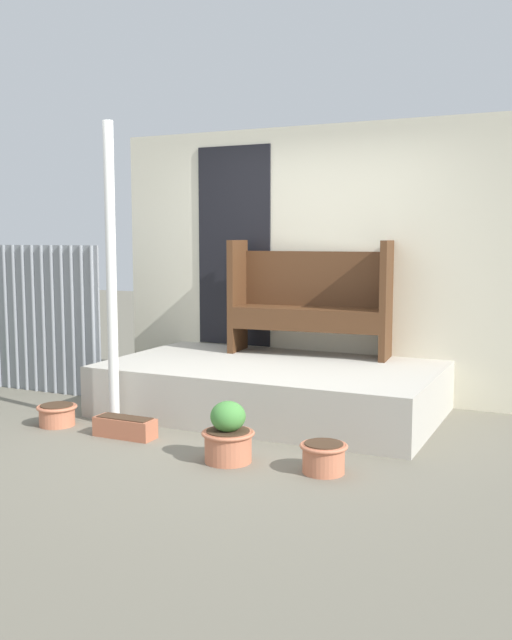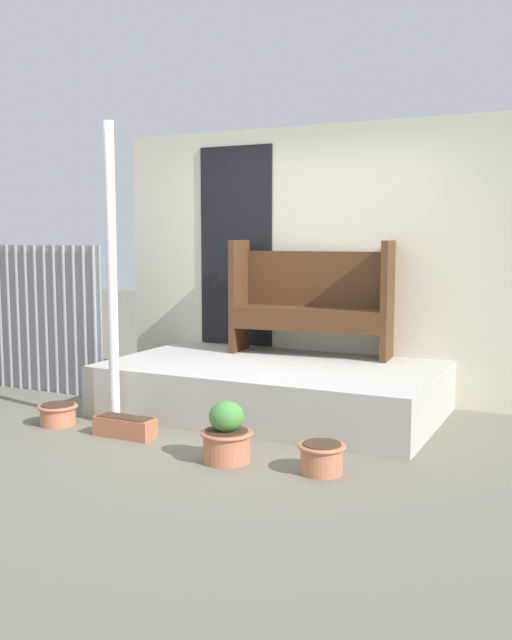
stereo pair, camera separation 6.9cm
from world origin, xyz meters
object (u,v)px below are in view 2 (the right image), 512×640
flower_pot_left (58,413)px  flower_pot_right (322,457)px  bench (312,297)px  flower_pot_middle (227,435)px  support_post (112,276)px  planter_box_rect (125,427)px

flower_pot_left → flower_pot_right: bearing=-4.5°
bench → flower_pot_middle: bench is taller
bench → flower_pot_middle: size_ratio=3.60×
support_post → flower_pot_middle: bearing=-19.4°
bench → planter_box_rect: size_ratio=3.09×
flower_pot_left → planter_box_rect: flower_pot_left is taller
support_post → flower_pot_left: support_post is taller
bench → flower_pot_right: (0.84, -1.96, -0.87)m
planter_box_rect → flower_pot_middle: bearing=-11.2°
flower_pot_left → planter_box_rect: size_ratio=0.67×
planter_box_rect → flower_pot_right: bearing=-4.8°
flower_pot_left → flower_pot_middle: size_ratio=0.77×
flower_pot_right → planter_box_rect: bearing=175.2°
flower_pot_middle → bench: bearing=94.7°
flower_pot_left → flower_pot_middle: bearing=-8.2°
flower_pot_left → bench: bearing=48.8°
bench → flower_pot_left: size_ratio=4.64×
flower_pot_middle → planter_box_rect: flower_pot_middle is taller
flower_pot_middle → planter_box_rect: (-1.00, 0.20, -0.11)m
bench → support_post: bearing=-130.6°
flower_pot_left → planter_box_rect: (0.71, -0.05, -0.02)m
flower_pot_middle → planter_box_rect: size_ratio=0.86×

